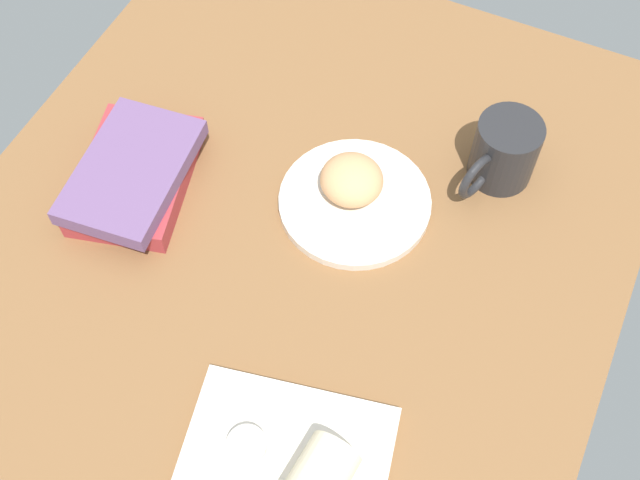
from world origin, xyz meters
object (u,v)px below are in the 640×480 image
at_px(book_stack, 134,174).
at_px(round_plate, 355,202).
at_px(sauce_cup, 247,446).
at_px(coffee_mug, 503,152).
at_px(scone_pastry, 352,180).

bearing_deg(book_stack, round_plate, -71.07).
relative_size(round_plate, sauce_cup, 4.60).
height_order(book_stack, coffee_mug, coffee_mug).
relative_size(round_plate, scone_pastry, 2.42).
relative_size(round_plate, book_stack, 0.86).
bearing_deg(round_plate, coffee_mug, -50.15).
bearing_deg(scone_pastry, round_plate, -134.62).
xyz_separation_m(book_stack, coffee_mug, (0.24, -0.46, 0.02)).
bearing_deg(book_stack, sauce_cup, -130.52).
bearing_deg(scone_pastry, book_stack, 111.41).
xyz_separation_m(scone_pastry, book_stack, (-0.11, 0.29, -0.01)).
height_order(round_plate, scone_pastry, scone_pastry).
height_order(round_plate, book_stack, book_stack).
xyz_separation_m(round_plate, book_stack, (-0.10, 0.30, 0.02)).
height_order(round_plate, sauce_cup, sauce_cup).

